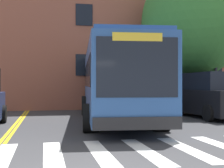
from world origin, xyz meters
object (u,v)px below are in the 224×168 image
Objects in this scene: car_black_far_lane at (211,96)px; car_silver_behind_bus at (69,95)px; city_bus at (115,81)px; street_tree_curbside_large at (192,22)px.

car_black_far_lane reaches higher than car_silver_behind_bus.
street_tree_curbside_large reaches higher than city_bus.
street_tree_curbside_large is (5.48, 3.29, 3.60)m from city_bus.
street_tree_curbside_large is at bearing -44.68° from car_silver_behind_bus.
city_bus is 7.34m from street_tree_curbside_large.
city_bus reaches higher than car_black_far_lane.
city_bus is 4.99m from car_black_far_lane.
city_bus is at bearing -179.10° from car_black_far_lane.
street_tree_curbside_large is at bearing 80.42° from car_black_far_lane.
street_tree_curbside_large is at bearing 31.00° from city_bus.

